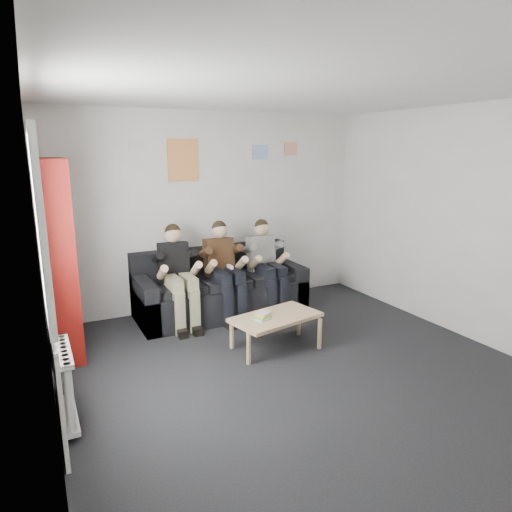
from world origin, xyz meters
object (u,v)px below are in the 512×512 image
Objects in this scene: person_left at (178,276)px; person_right at (267,266)px; coffee_table at (276,320)px; person_middle at (225,270)px; bookshelf at (58,259)px; sofa at (220,291)px.

person_left reaches higher than person_right.
person_middle is (-0.13, 1.16, 0.30)m from coffee_table.
person_right is (2.61, 0.19, -0.41)m from bookshelf.
person_right is at bearing 1.42° from person_middle.
coffee_table is at bearing -111.78° from person_right.
sofa is 0.39m from person_middle.
coffee_table is 0.76× the size of person_left.
coffee_table is 1.30m from person_right.
sofa is at bearing 91.26° from person_middle.
person_right is at bearing -17.56° from sofa.
person_right is (0.63, -0.20, 0.33)m from sofa.
person_middle reaches higher than person_right.
bookshelf is at bearing -168.90° from sofa.
bookshelf is 2.65m from person_right.
bookshelf reaches higher than sofa.
bookshelf is 2.04m from person_middle.
bookshelf is 2.15× the size of coffee_table.
person_middle is 0.63m from person_right.
bookshelf is 1.64× the size of person_left.
person_middle reaches higher than coffee_table.
person_right is at bearing 4.11° from bookshelf.
person_left is at bearing -178.75° from person_middle.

